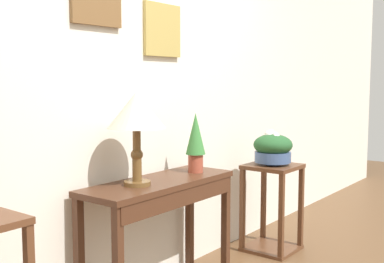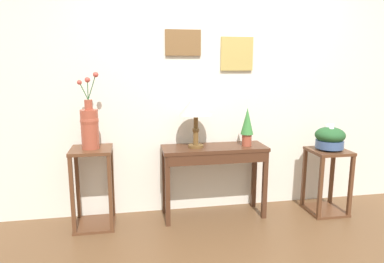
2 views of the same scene
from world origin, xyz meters
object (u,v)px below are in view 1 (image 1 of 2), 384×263
(table_lamp, at_px, (136,114))
(pedestal_stand_right, at_px, (272,208))
(console_table, at_px, (162,201))
(planter_bowl_wide_right, at_px, (273,148))
(potted_plant_on_console, at_px, (196,140))

(table_lamp, xyz_separation_m, pedestal_stand_right, (1.39, -0.12, -0.81))
(console_table, height_order, planter_bowl_wide_right, planter_bowl_wide_right)
(pedestal_stand_right, height_order, planter_bowl_wide_right, planter_bowl_wide_right)
(console_table, xyz_separation_m, potted_plant_on_console, (0.33, 0.00, 0.33))
(console_table, relative_size, pedestal_stand_right, 1.53)
(table_lamp, height_order, planter_bowl_wide_right, table_lamp)
(pedestal_stand_right, bearing_deg, planter_bowl_wide_right, 132.02)
(console_table, xyz_separation_m, table_lamp, (-0.19, 0.02, 0.53))
(console_table, distance_m, planter_bowl_wide_right, 1.22)
(pedestal_stand_right, xyz_separation_m, planter_bowl_wide_right, (-0.00, 0.00, 0.47))
(table_lamp, xyz_separation_m, planter_bowl_wide_right, (1.39, -0.12, -0.34))
(console_table, relative_size, table_lamp, 1.99)
(table_lamp, bearing_deg, pedestal_stand_right, -5.04)
(table_lamp, bearing_deg, potted_plant_on_console, -2.26)
(table_lamp, distance_m, pedestal_stand_right, 1.61)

